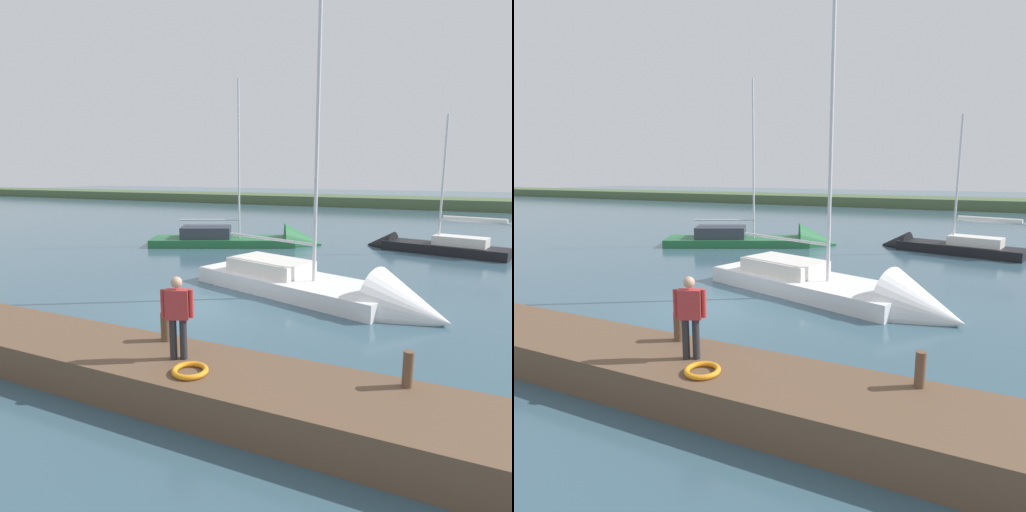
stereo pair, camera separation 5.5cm
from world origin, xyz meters
TOP-DOWN VIEW (x-y plane):
  - ground_plane at (0.00, 0.00)m, footprint 200.00×200.00m
  - far_shoreline at (0.00, -46.60)m, footprint 180.00×8.00m
  - dock_pier at (0.00, 4.97)m, footprint 19.54×2.01m
  - mooring_post_near at (-6.84, 4.27)m, footprint 0.18×0.18m
  - mooring_post_far at (-1.95, 4.27)m, footprint 0.23×0.23m
  - life_ring_buoy at (-3.28, 5.38)m, footprint 0.66×0.66m
  - sailboat_inner_slip at (-3.90, -2.47)m, footprint 9.71×5.33m
  - sailboat_far_right at (3.52, -11.84)m, footprint 10.25×6.51m
  - sailboat_near_dock at (-5.90, -13.88)m, footprint 7.71×3.47m
  - person_on_dock at (-2.73, 4.94)m, footprint 0.58×0.38m

SIDE VIEW (x-z plane):
  - ground_plane at x=0.00m, z-range 0.00..0.00m
  - far_shoreline at x=0.00m, z-range -1.20..1.20m
  - sailboat_far_right at x=3.52m, z-range -5.14..5.46m
  - sailboat_near_dock at x=-5.90m, z-range -3.85..4.17m
  - sailboat_inner_slip at x=-3.90m, z-range -5.15..5.56m
  - dock_pier at x=0.00m, z-range 0.00..0.75m
  - life_ring_buoy at x=-3.28m, z-range 0.75..0.85m
  - mooring_post_near at x=-6.84m, z-range 0.75..1.37m
  - mooring_post_far at x=-1.95m, z-range 0.75..1.38m
  - person_on_dock at x=-2.73m, z-range 0.86..2.48m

